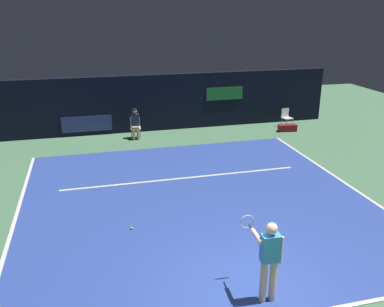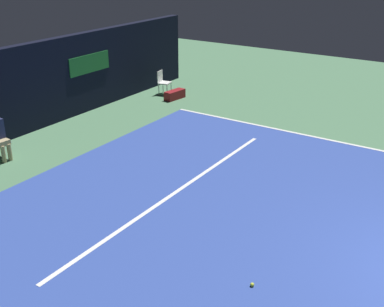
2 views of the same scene
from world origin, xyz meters
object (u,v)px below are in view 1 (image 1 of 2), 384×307
object	(u,v)px
line_judge_on_chair	(135,123)
courtside_chair_near	(286,117)
tennis_player	(269,257)
equipment_bag	(287,128)
tennis_ball	(132,228)

from	to	relation	value
line_judge_on_chair	courtside_chair_near	bearing A→B (deg)	0.59
tennis_player	line_judge_on_chair	size ratio (longest dim) A/B	1.31
line_judge_on_chair	tennis_player	bearing A→B (deg)	-84.13
tennis_player	equipment_bag	size ratio (longest dim) A/B	2.06
line_judge_on_chair	courtside_chair_near	xyz separation A→B (m)	(7.28, 0.08, -0.18)
tennis_player	tennis_ball	distance (m)	4.19
line_judge_on_chair	equipment_bag	bearing A→B (deg)	-5.41
tennis_player	tennis_ball	xyz separation A→B (m)	(-2.26, 3.40, -0.94)
equipment_bag	tennis_ball	bearing A→B (deg)	-130.74
tennis_player	line_judge_on_chair	distance (m)	11.38
tennis_player	tennis_ball	bearing A→B (deg)	123.69
tennis_player	tennis_ball	size ratio (longest dim) A/B	25.44
tennis_player	courtside_chair_near	distance (m)	12.93
line_judge_on_chair	equipment_bag	world-z (taller)	line_judge_on_chair
tennis_player	courtside_chair_near	xyz separation A→B (m)	(6.11, 11.39, -0.49)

